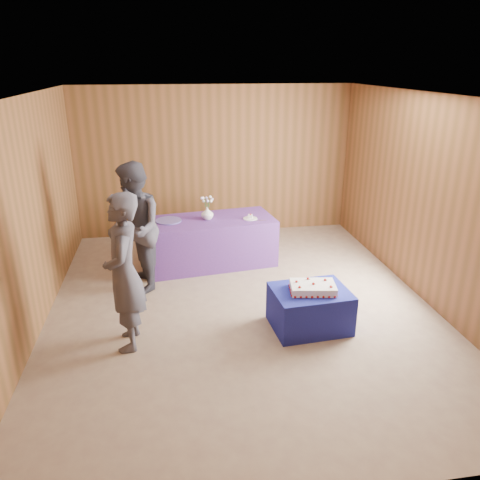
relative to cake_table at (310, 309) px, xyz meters
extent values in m
plane|color=gray|center=(-0.74, 0.64, -0.25)|extent=(6.00, 6.00, 0.00)
cube|color=brown|center=(-0.74, 3.64, 1.10)|extent=(5.00, 0.04, 2.70)
cube|color=brown|center=(-0.74, -2.36, 1.10)|extent=(5.00, 0.04, 2.70)
cube|color=brown|center=(-3.24, 0.64, 1.10)|extent=(0.04, 6.00, 2.70)
cube|color=brown|center=(1.76, 0.64, 1.10)|extent=(0.04, 6.00, 2.70)
cube|color=white|center=(-0.74, 0.64, 2.45)|extent=(5.00, 6.00, 0.04)
cube|color=#1B2697|center=(0.00, 0.00, 0.00)|extent=(0.95, 0.77, 0.50)
cube|color=#5D3187|center=(-1.00, 2.13, 0.12)|extent=(2.10, 1.16, 0.75)
cube|color=white|center=(0.01, -0.03, 0.30)|extent=(0.57, 0.43, 0.10)
sphere|color=#A4100C|center=(-0.27, -0.16, 0.26)|extent=(0.03, 0.03, 0.03)
sphere|color=#A4100C|center=(0.25, -0.24, 0.26)|extent=(0.03, 0.03, 0.03)
sphere|color=#A4100C|center=(-0.22, 0.19, 0.26)|extent=(0.03, 0.03, 0.03)
sphere|color=#A4100C|center=(0.30, 0.11, 0.26)|extent=(0.03, 0.03, 0.03)
sphere|color=#A4100C|center=(-0.16, -0.09, 0.36)|extent=(0.03, 0.03, 0.03)
cone|color=#135422|center=(-0.13, -0.09, 0.35)|extent=(0.01, 0.02, 0.02)
sphere|color=#A4100C|center=(0.16, 0.03, 0.36)|extent=(0.03, 0.03, 0.03)
cone|color=#135422|center=(0.19, 0.03, 0.35)|extent=(0.01, 0.02, 0.02)
sphere|color=#A4100C|center=(0.01, -0.03, 0.36)|extent=(0.03, 0.03, 0.03)
cone|color=#135422|center=(0.04, -0.03, 0.35)|extent=(0.01, 0.02, 0.02)
imported|color=white|center=(-1.04, 2.14, 0.60)|extent=(0.20, 0.20, 0.20)
cylinder|color=#255E26|center=(-1.00, 2.14, 0.76)|extent=(0.01, 0.01, 0.13)
sphere|color=silver|center=(-0.96, 2.14, 0.83)|extent=(0.04, 0.04, 0.04)
cylinder|color=#255E26|center=(-1.01, 2.16, 0.76)|extent=(0.01, 0.01, 0.13)
sphere|color=white|center=(-0.98, 2.19, 0.83)|extent=(0.04, 0.04, 0.04)
cylinder|color=#255E26|center=(-1.04, 2.17, 0.76)|extent=(0.01, 0.01, 0.13)
sphere|color=silver|center=(-1.04, 2.22, 0.83)|extent=(0.04, 0.04, 0.04)
cylinder|color=#255E26|center=(-1.06, 2.16, 0.76)|extent=(0.01, 0.01, 0.13)
sphere|color=white|center=(-1.09, 2.19, 0.83)|extent=(0.04, 0.04, 0.04)
cylinder|color=#255E26|center=(-1.07, 2.14, 0.76)|extent=(0.01, 0.01, 0.13)
sphere|color=silver|center=(-1.12, 2.14, 0.83)|extent=(0.04, 0.04, 0.04)
cylinder|color=#255E26|center=(-1.06, 2.11, 0.76)|extent=(0.01, 0.01, 0.13)
sphere|color=white|center=(-1.09, 2.08, 0.83)|extent=(0.04, 0.04, 0.04)
cylinder|color=#255E26|center=(-1.04, 2.10, 0.76)|extent=(0.01, 0.01, 0.13)
sphere|color=silver|center=(-1.04, 2.06, 0.83)|extent=(0.04, 0.04, 0.04)
cylinder|color=#255E26|center=(-1.01, 2.11, 0.76)|extent=(0.01, 0.01, 0.13)
sphere|color=white|center=(-0.98, 2.08, 0.83)|extent=(0.04, 0.04, 0.04)
cylinder|color=#564A95|center=(-1.64, 2.13, 0.51)|extent=(0.52, 0.52, 0.02)
cylinder|color=silver|center=(-0.37, 2.05, 0.51)|extent=(0.26, 0.26, 0.01)
cube|color=white|center=(-0.37, 2.05, 0.54)|extent=(0.08, 0.08, 0.06)
sphere|color=#A4100C|center=(-0.37, 2.03, 0.58)|extent=(0.02, 0.02, 0.02)
cube|color=silver|center=(-0.26, 1.95, 0.50)|extent=(0.26, 0.06, 0.00)
imported|color=#3D3B46|center=(-2.15, -0.04, 0.65)|extent=(0.44, 0.66, 1.80)
imported|color=#373641|center=(-2.11, 1.38, 0.67)|extent=(0.87, 1.02, 1.83)
camera|label=1|loc=(-1.63, -4.81, 2.80)|focal=35.00mm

